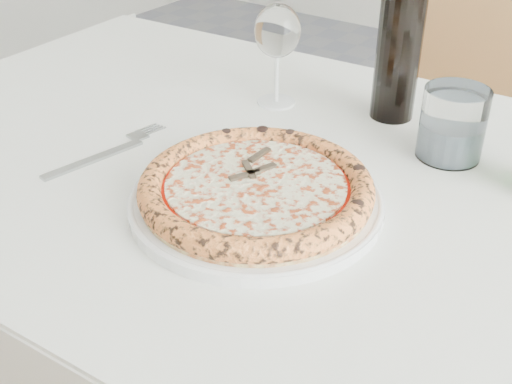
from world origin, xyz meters
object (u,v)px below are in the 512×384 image
chair_far (464,121)px  wine_bottle (399,44)px  dining_table (297,231)px  plate (256,200)px  tumbler (452,128)px  wine_glass (277,34)px  pizza (256,188)px

chair_far → wine_bottle: wine_bottle is taller
dining_table → plate: (-0.00, -0.10, 0.10)m
chair_far → tumbler: 0.67m
wine_bottle → plate: bearing=-93.8°
dining_table → chair_far: size_ratio=1.50×
chair_far → tumbler: size_ratio=9.48×
plate → wine_bottle: bearing=86.2°
wine_glass → wine_bottle: size_ratio=0.60×
plate → wine_glass: 0.32m
plate → tumbler: size_ratio=3.13×
tumbler → wine_bottle: wine_bottle is taller
wine_glass → wine_bottle: (0.17, 0.06, 0.00)m
tumbler → wine_bottle: (-0.12, 0.07, 0.07)m
wine_glass → tumbler: 0.30m
pizza → wine_glass: bearing=119.4°
pizza → dining_table: bearing=90.0°
dining_table → chair_far: 0.76m
plate → tumbler: tumbler is taller
wine_glass → chair_far: bearing=76.8°
pizza → wine_bottle: wine_bottle is taller
plate → dining_table: bearing=90.0°
pizza → wine_bottle: (0.02, 0.33, 0.09)m
pizza → tumbler: 0.29m
plate → pizza: pizza is taller
chair_far → wine_bottle: 0.62m
pizza → tumbler: size_ratio=2.87×
tumbler → wine_bottle: size_ratio=0.37×
plate → wine_bottle: wine_bottle is taller
wine_glass → tumbler: (0.29, -0.01, -0.07)m
chair_far → pizza: (0.01, -0.85, 0.25)m
dining_table → tumbler: tumbler is taller
plate → wine_bottle: (0.02, 0.33, 0.11)m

